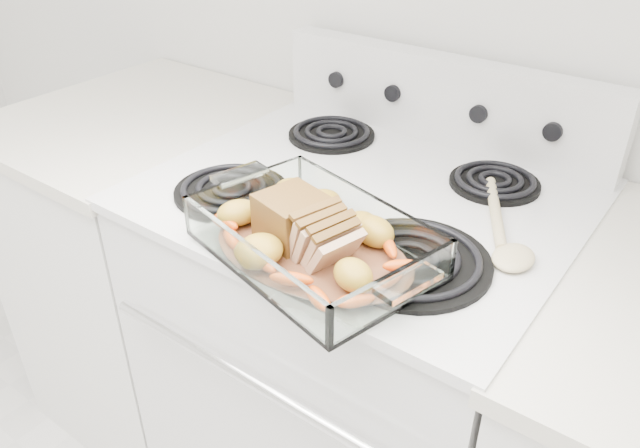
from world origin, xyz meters
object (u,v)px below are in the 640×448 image
Objects in this scene: counter_left at (160,268)px; pork_roast at (299,226)px; baking_dish at (312,246)px; electric_range at (357,365)px.

counter_left is 0.91m from pork_roast.
counter_left is at bearing 175.46° from baking_dish.
electric_range is 0.54m from baking_dish.
baking_dish is at bearing -18.52° from counter_left.
baking_dish is at bearing -16.73° from pork_roast.
electric_range is 0.56m from pork_roast.
baking_dish reaches higher than counter_left.
pork_roast is at bearing -19.14° from counter_left.
electric_range is at bearing 118.26° from baking_dish.
baking_dish is 0.04m from pork_roast.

